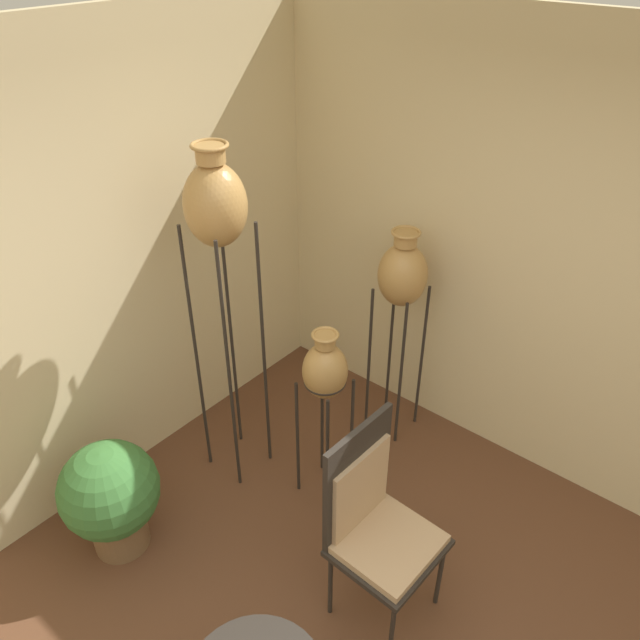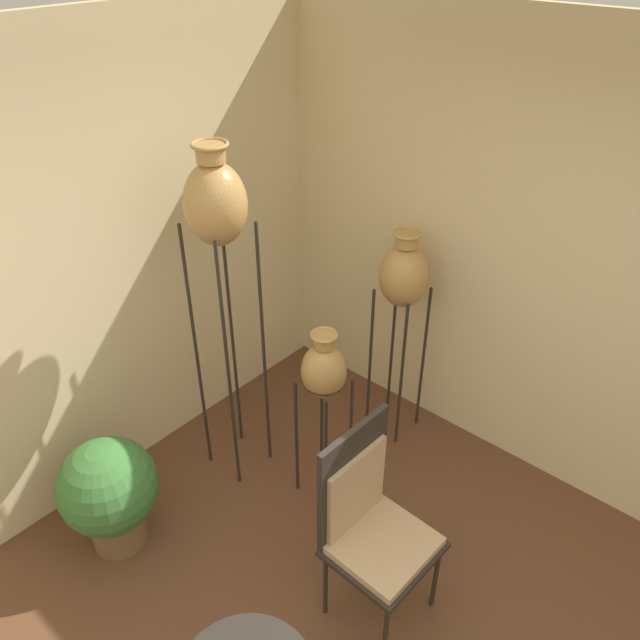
% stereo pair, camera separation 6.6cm
% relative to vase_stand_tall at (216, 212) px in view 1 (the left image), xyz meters
% --- Properties ---
extents(wall_back, '(8.30, 0.06, 2.70)m').
position_rel_vase_stand_tall_xyz_m(wall_back, '(-0.93, 0.57, -0.42)').
color(wall_back, beige).
rests_on(wall_back, ground_plane).
extents(wall_right, '(0.06, 8.30, 2.70)m').
position_rel_vase_stand_tall_xyz_m(wall_right, '(1.25, -1.61, -0.42)').
color(wall_right, beige).
rests_on(wall_right, ground_plane).
extents(vase_stand_tall, '(0.33, 0.33, 2.12)m').
position_rel_vase_stand_tall_xyz_m(vase_stand_tall, '(0.00, 0.00, 0.00)').
color(vase_stand_tall, '#28231E').
rests_on(vase_stand_tall, ground_plane).
extents(vase_stand_medium, '(0.30, 0.30, 1.50)m').
position_rel_vase_stand_tall_xyz_m(vase_stand_medium, '(0.93, -0.56, -0.58)').
color(vase_stand_medium, '#28231E').
rests_on(vase_stand_medium, ground_plane).
extents(vase_stand_short, '(0.25, 0.25, 1.18)m').
position_rel_vase_stand_tall_xyz_m(vase_stand_short, '(0.18, -0.57, -0.86)').
color(vase_stand_short, '#28231E').
rests_on(vase_stand_short, ground_plane).
extents(chair, '(0.50, 0.46, 1.14)m').
position_rel_vase_stand_tall_xyz_m(chair, '(-0.25, -1.23, -1.14)').
color(chair, '#28231E').
rests_on(chair, ground_plane).
extents(potted_plant, '(0.54, 0.54, 0.71)m').
position_rel_vase_stand_tall_xyz_m(potted_plant, '(-0.89, 0.05, -1.37)').
color(potted_plant, brown).
rests_on(potted_plant, ground_plane).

